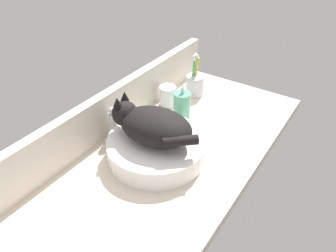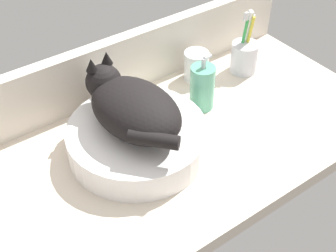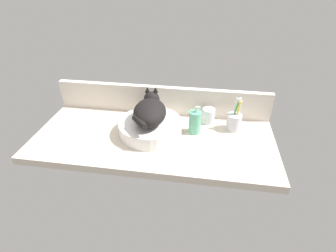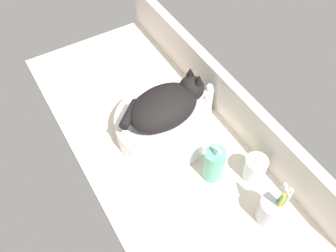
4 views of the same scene
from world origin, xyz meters
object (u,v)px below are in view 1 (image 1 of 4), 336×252
(sink_basin, at_px, (156,148))
(toothbrush_cup, at_px, (195,85))
(water_glass, at_px, (168,97))
(soap_dispenser, at_px, (182,107))
(faucet, at_px, (117,123))
(cat, at_px, (152,125))

(sink_basin, bearing_deg, toothbrush_cup, 13.37)
(water_glass, bearing_deg, soap_dispenser, -121.84)
(faucet, relative_size, soap_dispenser, 0.86)
(sink_basin, xyz_separation_m, soap_dispenser, (0.23, 0.04, 0.03))
(toothbrush_cup, bearing_deg, soap_dispenser, -163.62)
(sink_basin, distance_m, soap_dispenser, 0.24)
(soap_dispenser, bearing_deg, cat, -172.67)
(faucet, xyz_separation_m, soap_dispenser, (0.24, -0.13, -0.01))
(cat, relative_size, toothbrush_cup, 1.73)
(soap_dispenser, bearing_deg, toothbrush_cup, 16.38)
(faucet, distance_m, water_glass, 0.31)
(cat, height_order, toothbrush_cup, cat)
(water_glass, bearing_deg, sink_basin, -152.74)
(water_glass, bearing_deg, cat, -154.95)
(toothbrush_cup, bearing_deg, cat, -168.35)
(faucet, bearing_deg, water_glass, -3.15)
(cat, height_order, water_glass, cat)
(faucet, bearing_deg, sink_basin, -89.51)
(sink_basin, bearing_deg, soap_dispenser, 10.62)
(cat, relative_size, faucet, 2.38)
(sink_basin, bearing_deg, cat, 100.04)
(cat, xyz_separation_m, soap_dispenser, (0.24, 0.03, -0.07))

